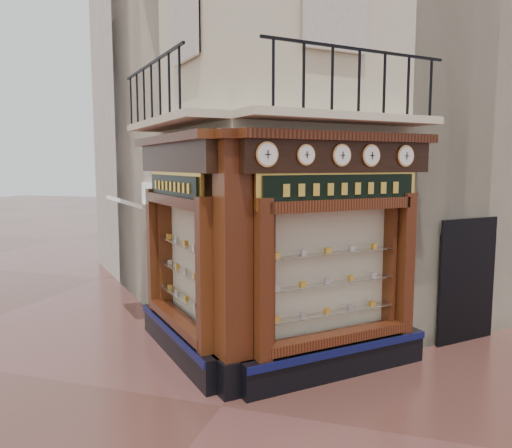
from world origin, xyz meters
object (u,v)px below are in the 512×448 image
at_px(clock_d, 371,156).
at_px(signboard_right, 342,189).
at_px(awning, 135,321).
at_px(clock_a, 267,154).
at_px(signboard_left, 174,186).
at_px(clock_c, 342,155).
at_px(corner_pilaster, 233,267).
at_px(clock_e, 405,156).
at_px(clock_b, 306,155).

distance_m(clock_d, signboard_right, 0.71).
distance_m(awning, signboard_right, 5.89).
xyz_separation_m(clock_d, signboard_right, (-0.41, -0.26, -0.52)).
bearing_deg(clock_a, signboard_left, 106.83).
bearing_deg(signboard_right, clock_c, -132.77).
height_order(corner_pilaster, signboard_right, corner_pilaster).
xyz_separation_m(clock_a, signboard_right, (0.92, 1.07, -0.52)).
distance_m(signboard_left, signboard_right, 2.92).
height_order(clock_c, clock_d, clock_d).
distance_m(clock_a, clock_e, 2.61).
distance_m(clock_a, clock_c, 1.31).
distance_m(clock_a, clock_d, 1.88).
height_order(clock_b, awning, clock_b).
bearing_deg(clock_c, clock_a, -180.00).
height_order(clock_b, signboard_right, clock_b).
distance_m(clock_b, awning, 6.03).
distance_m(clock_b, signboard_left, 2.59).
distance_m(corner_pilaster, signboard_left, 2.12).
xyz_separation_m(clock_b, clock_d, (0.87, 0.87, -0.00)).
distance_m(clock_e, signboard_right, 1.31).
bearing_deg(clock_d, clock_b, -180.00).
height_order(clock_a, clock_d, clock_a).
bearing_deg(signboard_right, corner_pilaster, 169.75).
relative_size(clock_c, signboard_left, 0.18).
distance_m(clock_c, awning, 6.23).
xyz_separation_m(corner_pilaster, clock_e, (2.39, 1.79, 1.67)).
relative_size(corner_pilaster, clock_b, 12.74).
relative_size(clock_c, clock_e, 0.97).
bearing_deg(corner_pilaster, clock_e, -8.23).
relative_size(corner_pilaster, clock_a, 11.00).
bearing_deg(clock_c, clock_b, -180.00).
height_order(clock_a, signboard_right, clock_a).
distance_m(corner_pilaster, clock_c, 2.39).
bearing_deg(awning, clock_b, -161.93).
xyz_separation_m(signboard_left, signboard_right, (2.92, -0.00, -0.00)).
xyz_separation_m(clock_a, signboard_left, (-2.00, 1.07, -0.52)).
bearing_deg(awning, clock_c, -154.91).
relative_size(clock_b, clock_d, 0.88).
xyz_separation_m(clock_e, signboard_right, (-0.93, -0.77, -0.52)).
xyz_separation_m(clock_d, signboard_left, (-3.34, -0.26, -0.52)).
bearing_deg(clock_c, clock_d, 0.00).
height_order(clock_c, awning, clock_c).
xyz_separation_m(clock_e, signboard_left, (-3.85, -0.77, -0.52)).
bearing_deg(signboard_left, clock_d, -130.60).
xyz_separation_m(awning, signboard_right, (4.76, -1.57, 3.10)).
height_order(clock_d, clock_e, same).
bearing_deg(awning, corner_pilaster, -173.15).
relative_size(clock_e, awning, 0.25).
height_order(awning, signboard_left, signboard_left).
distance_m(clock_a, signboard_left, 2.33).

